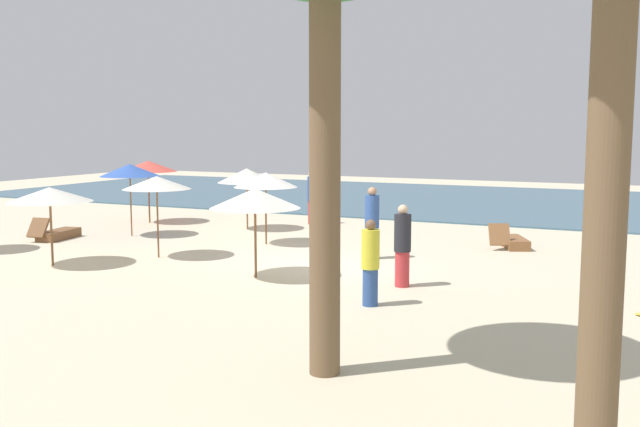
# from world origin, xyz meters

# --- Properties ---
(ground_plane) EXTENTS (60.00, 60.00, 0.00)m
(ground_plane) POSITION_xyz_m (0.00, 0.00, 0.00)
(ground_plane) COLOR beige
(ocean_water) EXTENTS (48.00, 16.00, 0.06)m
(ocean_water) POSITION_xyz_m (0.00, 17.00, 0.03)
(ocean_water) COLOR #3D6075
(ocean_water) RESTS_ON ground_plane
(umbrella_1) EXTENTS (1.85, 1.85, 2.28)m
(umbrella_1) POSITION_xyz_m (-7.59, 1.90, 2.08)
(umbrella_1) COLOR brown
(umbrella_1) RESTS_ON ground_plane
(umbrella_2) EXTENTS (2.03, 2.03, 2.23)m
(umbrella_2) POSITION_xyz_m (-9.10, 4.70, 2.03)
(umbrella_2) COLOR brown
(umbrella_2) RESTS_ON ground_plane
(umbrella_3) EXTENTS (1.96, 1.96, 2.06)m
(umbrella_3) POSITION_xyz_m (-5.03, 4.72, 1.82)
(umbrella_3) COLOR olive
(umbrella_3) RESTS_ON ground_plane
(umbrella_4) EXTENTS (1.78, 1.78, 2.16)m
(umbrella_4) POSITION_xyz_m (-4.46, -0.79, 1.98)
(umbrella_4) COLOR brown
(umbrella_4) RESTS_ON ground_plane
(umbrella_5) EXTENTS (1.87, 1.87, 2.12)m
(umbrella_5) POSITION_xyz_m (-2.95, 2.32, 1.90)
(umbrella_5) COLOR brown
(umbrella_5) RESTS_ON ground_plane
(umbrella_6) EXTENTS (2.07, 2.07, 2.06)m
(umbrella_6) POSITION_xyz_m (-0.82, -1.92, 1.83)
(umbrella_6) COLOR brown
(umbrella_6) RESTS_ON ground_plane
(umbrella_7) EXTENTS (2.07, 2.07, 1.96)m
(umbrella_7) POSITION_xyz_m (-6.17, -2.80, 1.77)
(umbrella_7) COLOR brown
(umbrella_7) RESTS_ON ground_plane
(lounger_2) EXTENTS (0.85, 1.74, 0.72)m
(lounger_2) POSITION_xyz_m (-9.21, 0.37, 0.17)
(lounger_2) COLOR brown
(lounger_2) RESTS_ON ground_plane
(lounger_3) EXTENTS (1.20, 1.73, 0.74)m
(lounger_3) POSITION_xyz_m (3.72, 4.80, 0.17)
(lounger_3) COLOR brown
(lounger_3) RESTS_ON ground_plane
(person_0) EXTENTS (0.48, 0.48, 1.89)m
(person_0) POSITION_xyz_m (0.72, 1.45, 0.95)
(person_0) COLOR #338C59
(person_0) RESTS_ON ground_plane
(person_1) EXTENTS (0.48, 0.48, 1.79)m
(person_1) POSITION_xyz_m (2.51, -1.37, 0.90)
(person_1) COLOR #BF3338
(person_1) RESTS_ON ground_plane
(person_2) EXTENTS (0.45, 0.45, 1.91)m
(person_2) POSITION_xyz_m (-3.64, 6.84, 0.98)
(person_2) COLOR #BF3338
(person_2) RESTS_ON ground_plane
(person_3) EXTENTS (0.48, 0.48, 1.68)m
(person_3) POSITION_xyz_m (2.50, -3.23, 0.84)
(person_3) COLOR #2D4C8C
(person_3) RESTS_ON ground_plane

